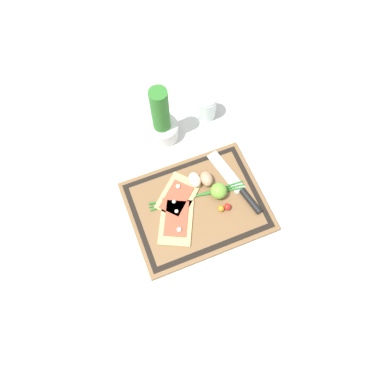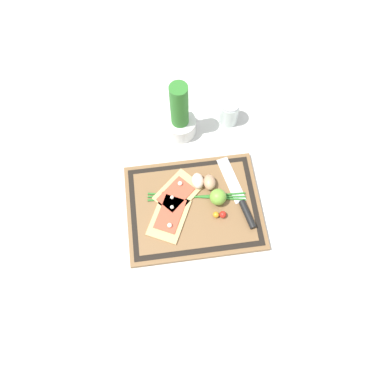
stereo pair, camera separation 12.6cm
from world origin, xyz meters
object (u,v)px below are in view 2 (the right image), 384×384
object	(u,v)px
cherry_tomato_red	(223,215)
egg_brown	(210,182)
egg_pink	(198,181)
pizza_slice_far	(178,193)
knife	(242,203)
cherry_tomato_yellow	(216,215)
herb_pot	(180,117)
pizza_slice_near	(169,217)
lime	(218,197)
sauce_jar	(229,113)

from	to	relation	value
cherry_tomato_red	egg_brown	bearing A→B (deg)	102.84
egg_brown	egg_pink	distance (m)	0.04
pizza_slice_far	knife	size ratio (longest dim) A/B	0.65
pizza_slice_far	egg_pink	distance (m)	0.08
egg_brown	cherry_tomato_yellow	bearing A→B (deg)	-87.62
pizza_slice_far	cherry_tomato_yellow	bearing A→B (deg)	-39.94
cherry_tomato_red	herb_pot	world-z (taller)	herb_pot
egg_brown	herb_pot	xyz separation A→B (m)	(-0.07, 0.25, 0.05)
pizza_slice_near	lime	distance (m)	0.17
egg_brown	pizza_slice_far	bearing A→B (deg)	-171.29
egg_pink	herb_pot	distance (m)	0.24
pizza_slice_near	cherry_tomato_yellow	world-z (taller)	pizza_slice_near
pizza_slice_far	knife	xyz separation A→B (m)	(0.21, -0.07, 0.00)
egg_pink	cherry_tomato_yellow	size ratio (longest dim) A/B	2.69
egg_pink	sauce_jar	xyz separation A→B (m)	(0.15, 0.26, 0.00)
egg_brown	lime	world-z (taller)	lime
egg_pink	cherry_tomato_yellow	distance (m)	0.13
egg_brown	lime	bearing A→B (deg)	-72.55
egg_pink	herb_pot	size ratio (longest dim) A/B	0.23
pizza_slice_far	herb_pot	size ratio (longest dim) A/B	0.74
pizza_slice_near	knife	xyz separation A→B (m)	(0.25, 0.01, 0.00)
lime	sauce_jar	world-z (taller)	sauce_jar
cherry_tomato_yellow	herb_pot	size ratio (longest dim) A/B	0.09
cherry_tomato_yellow	herb_pot	distance (m)	0.37
pizza_slice_far	sauce_jar	bearing A→B (deg)	51.77
lime	cherry_tomato_red	distance (m)	0.06
lime	cherry_tomato_yellow	distance (m)	0.06
knife	herb_pot	bearing A→B (deg)	117.18
egg_pink	sauce_jar	distance (m)	0.30
lime	herb_pot	world-z (taller)	herb_pot
pizza_slice_far	cherry_tomato_red	bearing A→B (deg)	-35.94
pizza_slice_near	herb_pot	distance (m)	0.36
egg_brown	cherry_tomato_yellow	world-z (taller)	egg_brown
lime	sauce_jar	bearing A→B (deg)	74.08
egg_brown	sauce_jar	world-z (taller)	sauce_jar
egg_brown	egg_pink	bearing A→B (deg)	164.25
knife	egg_pink	world-z (taller)	egg_pink
pizza_slice_near	cherry_tomato_yellow	bearing A→B (deg)	-5.45
pizza_slice_near	sauce_jar	bearing A→B (deg)	54.62
egg_brown	herb_pot	distance (m)	0.26
egg_brown	sauce_jar	xyz separation A→B (m)	(0.11, 0.27, 0.00)
pizza_slice_far	knife	bearing A→B (deg)	-18.06
pizza_slice_far	lime	size ratio (longest dim) A/B	3.23
knife	cherry_tomato_red	bearing A→B (deg)	-155.96
lime	herb_pot	distance (m)	0.32
pizza_slice_near	lime	world-z (taller)	lime
egg_pink	herb_pot	world-z (taller)	herb_pot
pizza_slice_near	egg_pink	world-z (taller)	egg_pink
cherry_tomato_red	cherry_tomato_yellow	size ratio (longest dim) A/B	1.11
egg_brown	sauce_jar	size ratio (longest dim) A/B	0.55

